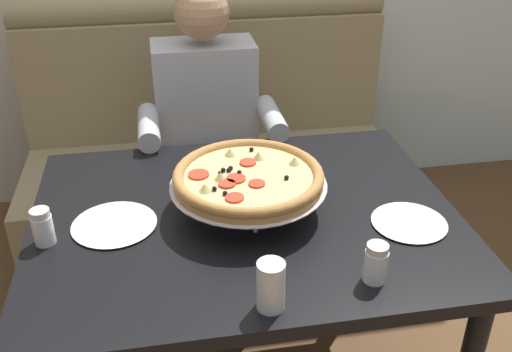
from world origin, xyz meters
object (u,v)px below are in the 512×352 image
booth_bench (213,165)px  diner_main (209,128)px  pizza (248,178)px  shaker_pepper_flakes (376,265)px  plate_near_right (409,221)px  plate_near_left (114,222)px  drinking_glass (271,288)px  dining_table (245,237)px  shaker_parmesan (43,229)px

booth_bench → diner_main: (-0.04, -0.27, 0.31)m
pizza → shaker_pepper_flakes: 0.45m
shaker_pepper_flakes → plate_near_right: size_ratio=0.49×
diner_main → plate_near_left: (-0.34, -0.68, 0.04)m
plate_near_right → drinking_glass: bearing=-149.5°
dining_table → shaker_pepper_flakes: size_ratio=11.78×
dining_table → shaker_parmesan: (-0.55, -0.05, 0.13)m
diner_main → drinking_glass: 1.09m
shaker_parmesan → plate_near_right: size_ratio=0.49×
shaker_pepper_flakes → plate_near_left: 0.73m
shaker_pepper_flakes → drinking_glass: drinking_glass is taller
dining_table → diner_main: (-0.04, 0.68, 0.05)m
diner_main → shaker_pepper_flakes: 1.08m
booth_bench → plate_near_left: size_ratio=6.92×
plate_near_left → drinking_glass: size_ratio=1.91×
booth_bench → plate_near_left: bearing=-111.5°
drinking_glass → shaker_pepper_flakes: bearing=10.7°
diner_main → pizza: size_ratio=2.81×
shaker_parmesan → shaker_pepper_flakes: (0.82, -0.30, 0.00)m
dining_table → shaker_parmesan: size_ratio=11.85×
shaker_parmesan → shaker_pepper_flakes: same height
dining_table → diner_main: size_ratio=0.97×
booth_bench → shaker_pepper_flakes: size_ratio=15.85×
shaker_pepper_flakes → dining_table: bearing=127.0°
diner_main → plate_near_right: bearing=-59.3°
dining_table → pizza: 0.19m
plate_near_left → shaker_pepper_flakes: bearing=-28.9°
pizza → shaker_parmesan: size_ratio=4.37×
shaker_parmesan → pizza: bearing=7.1°
plate_near_left → shaker_parmesan: bearing=-164.1°
diner_main → shaker_pepper_flakes: (0.30, -1.04, 0.08)m
plate_near_left → plate_near_right: 0.83m
booth_bench → shaker_pepper_flakes: 1.38m
shaker_pepper_flakes → plate_near_right: bearing=49.6°
drinking_glass → pizza: bearing=87.6°
dining_table → shaker_parmesan: shaker_parmesan is taller
shaker_pepper_flakes → plate_near_left: size_ratio=0.44×
dining_table → pizza: (0.01, 0.02, 0.19)m
plate_near_right → drinking_glass: drinking_glass is taller
pizza → plate_near_right: (0.44, -0.16, -0.10)m
booth_bench → shaker_parmesan: (-0.55, -1.00, 0.39)m
diner_main → plate_near_right: diner_main is taller
dining_table → diner_main: 0.69m
diner_main → shaker_pepper_flakes: bearing=-73.7°
shaker_pepper_flakes → drinking_glass: bearing=-169.3°
pizza → plate_near_right: size_ratio=2.12×
plate_near_left → drinking_glass: drinking_glass is taller
pizza → shaker_parmesan: 0.57m
diner_main → booth_bench: bearing=82.2°
pizza → plate_near_right: 0.47m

